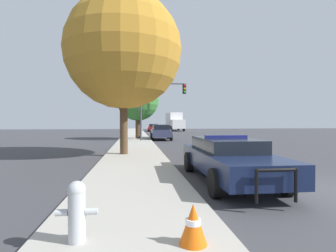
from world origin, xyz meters
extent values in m
plane|color=#3D3D42|center=(0.00, 0.00, 0.00)|extent=(110.00, 110.00, 0.00)
cube|color=#ADA89E|center=(-5.10, 0.00, 0.07)|extent=(3.00, 110.00, 0.13)
cube|color=#141E3D|center=(-2.25, 1.50, 0.63)|extent=(1.91, 5.30, 0.56)
cube|color=black|center=(-2.24, 1.76, 1.10)|extent=(1.62, 2.76, 0.38)
cylinder|color=black|center=(-1.36, -0.15, 0.35)|extent=(0.25, 0.71, 0.70)
cylinder|color=black|center=(-3.17, -0.13, 0.35)|extent=(0.25, 0.71, 0.70)
cylinder|color=black|center=(-1.32, 3.13, 0.35)|extent=(0.25, 0.71, 0.70)
cylinder|color=black|center=(-3.14, 3.15, 0.35)|extent=(0.25, 0.71, 0.70)
cylinder|color=black|center=(-1.86, -1.27, 0.54)|extent=(0.07, 0.07, 0.69)
cylinder|color=black|center=(-2.69, -1.26, 0.54)|extent=(0.07, 0.07, 0.69)
cylinder|color=black|center=(-2.28, -1.26, 0.85)|extent=(0.88, 0.08, 0.07)
cube|color=navy|center=(-2.24, 1.76, 1.34)|extent=(1.34, 0.21, 0.09)
cube|color=navy|center=(-1.31, 1.49, 0.66)|extent=(0.05, 3.80, 0.16)
cylinder|color=#B7BCC1|center=(-5.89, -2.37, 0.48)|extent=(0.24, 0.24, 0.70)
sphere|color=#B7BCC1|center=(-5.89, -2.37, 0.87)|extent=(0.25, 0.25, 0.25)
cylinder|color=#B7BCC1|center=(-6.09, -2.37, 0.55)|extent=(0.17, 0.10, 0.10)
cylinder|color=#B7BCC1|center=(-5.69, -2.37, 0.55)|extent=(0.17, 0.10, 0.10)
cylinder|color=#424247|center=(-4.56, 17.42, 2.75)|extent=(0.16, 0.16, 5.24)
cylinder|color=#424247|center=(-2.58, 17.42, 5.22)|extent=(3.95, 0.11, 0.11)
cube|color=black|center=(-0.61, 17.42, 4.77)|extent=(0.30, 0.24, 0.90)
sphere|color=red|center=(-0.61, 17.29, 5.07)|extent=(0.20, 0.20, 0.20)
sphere|color=orange|center=(-0.61, 17.29, 4.77)|extent=(0.20, 0.20, 0.20)
sphere|color=green|center=(-0.61, 17.29, 4.47)|extent=(0.20, 0.20, 0.20)
cube|color=maroon|center=(-1.77, 40.57, 0.62)|extent=(2.16, 4.52, 0.59)
cube|color=black|center=(-1.79, 40.35, 1.12)|extent=(1.75, 2.40, 0.41)
cylinder|color=black|center=(-2.56, 41.99, 0.32)|extent=(0.29, 0.66, 0.64)
cylinder|color=black|center=(-0.77, 41.86, 0.32)|extent=(0.29, 0.66, 0.64)
cylinder|color=black|center=(-2.77, 39.28, 0.32)|extent=(0.29, 0.66, 0.64)
cylinder|color=black|center=(-0.98, 39.14, 0.32)|extent=(0.29, 0.66, 0.64)
cube|color=#333856|center=(-2.57, 19.43, 0.68)|extent=(1.93, 4.59, 0.67)
cube|color=black|center=(-2.58, 19.20, 1.25)|extent=(1.61, 2.41, 0.47)
cylinder|color=black|center=(-3.39, 20.86, 0.35)|extent=(0.26, 0.70, 0.70)
cylinder|color=black|center=(-1.65, 20.81, 0.35)|extent=(0.26, 0.70, 0.70)
cylinder|color=black|center=(-3.49, 18.05, 0.35)|extent=(0.26, 0.70, 0.70)
cylinder|color=black|center=(-1.74, 18.00, 0.35)|extent=(0.26, 0.70, 0.70)
cube|color=silver|center=(2.51, 39.96, 1.29)|extent=(2.41, 2.29, 1.61)
cube|color=white|center=(2.35, 43.88, 1.96)|extent=(2.54, 5.74, 2.95)
cylinder|color=black|center=(3.63, 40.22, 0.49)|extent=(0.32, 0.99, 0.98)
cylinder|color=black|center=(1.36, 40.13, 0.49)|extent=(0.32, 0.99, 0.98)
cylinder|color=black|center=(3.44, 44.98, 0.49)|extent=(0.32, 0.99, 0.98)
cylinder|color=black|center=(1.17, 44.89, 0.49)|extent=(0.32, 0.99, 0.98)
cylinder|color=#4C3823|center=(-5.65, 7.55, 1.97)|extent=(0.40, 0.40, 3.67)
sphere|color=#B77F28|center=(-5.65, 7.55, 5.44)|extent=(5.97, 5.97, 5.97)
cylinder|color=#4C3823|center=(-4.80, 20.06, 1.47)|extent=(0.47, 0.47, 2.68)
sphere|color=#387A33|center=(-4.80, 20.06, 3.96)|extent=(4.18, 4.18, 4.18)
cone|color=orange|center=(-4.28, -2.64, 0.41)|extent=(0.39, 0.39, 0.57)
cylinder|color=white|center=(-4.28, -2.64, 0.44)|extent=(0.21, 0.21, 0.08)
camera|label=1|loc=(-5.07, -6.15, 1.83)|focal=28.00mm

